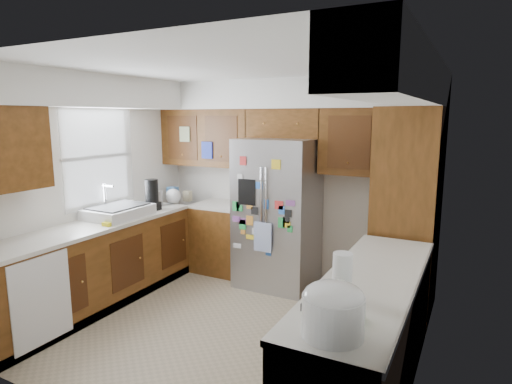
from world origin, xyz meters
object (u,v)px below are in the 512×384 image
at_px(fridge, 278,213).
at_px(paper_towel, 342,274).
at_px(pantry, 407,212).
at_px(rice_cooker, 333,308).

xyz_separation_m(fridge, paper_towel, (1.40, -2.06, 0.16)).
distance_m(fridge, paper_towel, 2.49).
height_order(pantry, rice_cooker, pantry).
distance_m(fridge, rice_cooker, 2.99).
xyz_separation_m(rice_cooker, paper_towel, (-0.10, 0.52, -0.01)).
relative_size(fridge, paper_towel, 6.39).
xyz_separation_m(pantry, fridge, (-1.50, 0.05, -0.17)).
height_order(fridge, rice_cooker, fridge).
xyz_separation_m(pantry, rice_cooker, (-0.00, -2.53, -0.00)).
bearing_deg(rice_cooker, paper_towel, 101.15).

